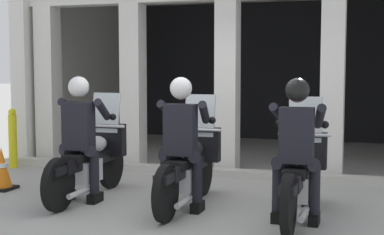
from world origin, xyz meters
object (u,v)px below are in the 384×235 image
at_px(police_officer_center, 181,132).
at_px(bollard_kerbside, 13,138).
at_px(motorcycle_left, 91,159).
at_px(police_officer_right, 297,138).
at_px(motorcycle_center, 189,165).
at_px(motorcycle_right, 300,173).
at_px(traffic_cone_flank, 2,169).
at_px(police_officer_left, 80,128).

xyz_separation_m(police_officer_center, bollard_kerbside, (-3.65, 1.86, -0.44)).
relative_size(motorcycle_left, police_officer_right, 1.29).
bearing_deg(police_officer_center, motorcycle_center, 89.19).
distance_m(motorcycle_right, police_officer_right, 0.52).
relative_size(police_officer_center, bollard_kerbside, 1.58).
bearing_deg(police_officer_right, traffic_cone_flank, -179.98).
xyz_separation_m(motorcycle_center, police_officer_right, (1.36, -0.41, 0.44)).
distance_m(motorcycle_center, police_officer_right, 1.49).
xyz_separation_m(police_officer_left, motorcycle_right, (2.73, 0.11, -0.44)).
bearing_deg(bollard_kerbside, traffic_cone_flank, -59.71).
xyz_separation_m(motorcycle_center, motorcycle_right, (1.36, -0.13, 0.00)).
bearing_deg(motorcycle_right, police_officer_left, -171.23).
relative_size(motorcycle_left, police_officer_left, 1.29).
bearing_deg(bollard_kerbside, motorcycle_center, -23.35).
distance_m(motorcycle_left, police_officer_center, 1.47).
relative_size(police_officer_left, police_officer_center, 1.00).
distance_m(police_officer_center, police_officer_right, 1.37).
height_order(motorcycle_left, police_officer_center, police_officer_center).
bearing_deg(motorcycle_left, police_officer_left, -87.09).
distance_m(police_officer_left, police_officer_center, 1.36).
relative_size(police_officer_left, motorcycle_right, 0.78).
distance_m(police_officer_right, traffic_cone_flank, 4.20).
bearing_deg(police_officer_right, motorcycle_right, 96.14).
xyz_separation_m(motorcycle_center, traffic_cone_flank, (-2.76, 0.05, -0.21)).
height_order(motorcycle_right, bollard_kerbside, motorcycle_right).
bearing_deg(police_officer_left, bollard_kerbside, 144.73).
xyz_separation_m(motorcycle_right, police_officer_right, (-0.00, -0.28, 0.44)).
xyz_separation_m(motorcycle_center, bollard_kerbside, (-3.65, 1.58, -0.00)).
bearing_deg(bollard_kerbside, motorcycle_right, -18.76).
bearing_deg(motorcycle_center, police_officer_left, -170.60).
height_order(police_officer_center, traffic_cone_flank, police_officer_center).
height_order(motorcycle_center, traffic_cone_flank, motorcycle_center).
distance_m(motorcycle_left, motorcycle_right, 2.73).
distance_m(police_officer_left, motorcycle_right, 2.77).
distance_m(police_officer_left, traffic_cone_flank, 1.57).
height_order(motorcycle_center, police_officer_right, police_officer_right).
bearing_deg(bollard_kerbside, police_officer_right, -21.62).
bearing_deg(motorcycle_center, motorcycle_right, -5.84).
relative_size(police_officer_left, traffic_cone_flank, 2.69).
bearing_deg(motorcycle_right, motorcycle_left, -177.18).
bearing_deg(police_officer_right, bollard_kerbside, 164.78).
bearing_deg(motorcycle_left, motorcycle_right, -0.41).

